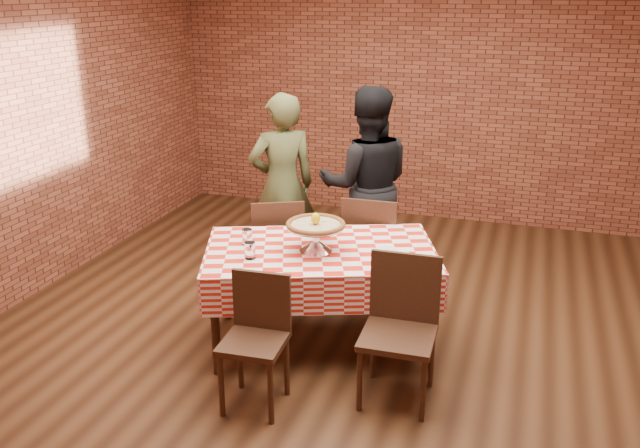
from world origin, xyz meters
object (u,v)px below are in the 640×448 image
Objects in this scene: table at (320,297)px; condiment_caddy at (324,227)px; chair_near_right at (398,334)px; diner_black at (366,185)px; water_glass_right at (247,237)px; chair_near_left at (254,346)px; water_glass_left at (250,250)px; chair_far_left at (277,246)px; pizza_stand at (316,238)px; chair_far_right at (373,246)px; diner_olive at (282,185)px; pizza at (316,225)px.

table is 11.81× the size of condiment_caddy.
diner_black reaches higher than chair_near_right.
chair_near_left is at bearing -64.61° from water_glass_right.
chair_far_left is at bearing 100.96° from water_glass_left.
table is 13.63× the size of water_glass_left.
condiment_caddy is 1.24m from chair_near_left.
pizza_stand reaches higher than chair_near_right.
chair_far_right is at bearing 171.11° from chair_far_left.
condiment_caddy is at bearing 131.07° from chair_near_right.
water_glass_right is at bearing 52.27° from chair_far_right.
diner_olive is 0.76m from diner_black.
chair_near_right reaches higher than water_glass_left.
pizza is 0.50m from water_glass_left.
water_glass_left is at bearing 167.03° from chair_near_right.
water_glass_left is at bearing -141.65° from table.
chair_far_left is (-0.19, 0.98, -0.36)m from water_glass_left.
chair_near_left is (-0.15, -0.90, 0.05)m from table.
water_glass_right is at bearing 117.68° from water_glass_left.
chair_far_left is at bearing 129.52° from pizza.
pizza reaches higher than table.
chair_far_right is (-0.51, 1.43, -0.00)m from chair_near_right.
diner_olive reaches higher than pizza.
diner_olive is (-0.68, 0.89, 0.01)m from condiment_caddy.
pizza_stand is 1.34m from diner_black.
diner_black is (0.61, 0.64, 0.42)m from chair_far_left.
diner_black is (0.54, 1.38, 0.06)m from water_glass_right.
chair_far_right is (0.20, 0.93, -0.48)m from pizza.
pizza reaches higher than chair_near_right.
pizza reaches higher than chair_near_left.
diner_olive reaches higher than chair_near_right.
chair_far_left is at bearing 132.40° from table.
chair_far_left is (-0.58, 0.70, -0.50)m from pizza.
chair_far_right is at bearing 127.43° from diner_olive.
pizza_stand is 0.95m from chair_near_right.
water_glass_left is 1.18m from chair_near_right.
pizza_stand is 0.45× the size of chair_near_right.
pizza is (-0.02, -0.04, 0.58)m from table.
chair_near_left is at bearing 68.39° from diner_black.
chair_far_right is (0.59, 1.21, -0.35)m from water_glass_left.
condiment_caddy is at bearing 91.63° from diner_olive.
chair_far_right is (0.33, 1.78, 0.04)m from chair_near_left.
condiment_caddy is (0.47, 0.36, 0.01)m from water_glass_right.
chair_near_right is at bearing 19.61° from chair_near_left.
chair_far_right reaches higher than water_glass_right.
water_glass_right is 0.13× the size of chair_far_right.
chair_near_right is (1.10, -0.22, -0.35)m from water_glass_left.
table is 0.89m from chair_near_right.
condiment_caddy is at bearing 66.97° from chair_far_right.
chair_far_right is at bearing 76.45° from chair_near_left.
chair_far_left is 0.54× the size of diner_olive.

